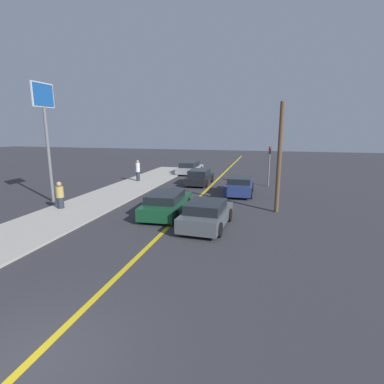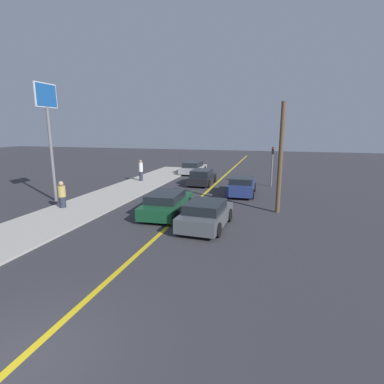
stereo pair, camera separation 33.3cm
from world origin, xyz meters
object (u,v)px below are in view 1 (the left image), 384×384
at_px(car_parked_left_lot, 200,177).
at_px(utility_pole, 279,159).
at_px(roadside_sign, 45,115).
at_px(traffic_light, 269,162).
at_px(car_oncoming_far, 190,168).
at_px(pedestrian_far_standing, 138,170).
at_px(car_near_right_lane, 206,214).
at_px(pedestrian_mid_group, 60,195).
at_px(car_ahead_center, 166,203).
at_px(car_far_distant, 240,186).

xyz_separation_m(car_parked_left_lot, utility_pole, (6.16, -7.24, 2.42)).
xyz_separation_m(car_parked_left_lot, roadside_sign, (-7.85, -8.28, 4.83)).
xyz_separation_m(traffic_light, roadside_sign, (-13.50, -8.82, 3.41)).
height_order(car_oncoming_far, pedestrian_far_standing, pedestrian_far_standing).
distance_m(pedestrian_far_standing, traffic_light, 11.22).
xyz_separation_m(car_near_right_lane, car_oncoming_far, (-5.21, 16.57, -0.04)).
bearing_deg(roadside_sign, car_parked_left_lot, 46.52).
bearing_deg(traffic_light, roadside_sign, -146.83).
relative_size(car_near_right_lane, roadside_sign, 0.54).
bearing_deg(utility_pole, pedestrian_far_standing, 149.17).
xyz_separation_m(pedestrian_mid_group, utility_pole, (12.16, 2.67, 2.16)).
xyz_separation_m(car_ahead_center, car_parked_left_lot, (-0.24, 9.16, -0.00)).
bearing_deg(car_ahead_center, car_far_distant, 57.53).
bearing_deg(utility_pole, traffic_light, 93.74).
bearing_deg(traffic_light, pedestrian_far_standing, -175.74).
xyz_separation_m(car_oncoming_far, roadside_sign, (-5.48, -14.04, 4.84)).
bearing_deg(pedestrian_far_standing, car_oncoming_far, 62.69).
bearing_deg(roadside_sign, car_far_distant, 24.03).
height_order(car_near_right_lane, pedestrian_far_standing, pedestrian_far_standing).
bearing_deg(roadside_sign, utility_pole, 4.24).
height_order(car_far_distant, car_parked_left_lot, car_far_distant).
relative_size(car_parked_left_lot, pedestrian_far_standing, 2.17).
height_order(pedestrian_far_standing, utility_pole, utility_pole).
height_order(pedestrian_mid_group, utility_pole, utility_pole).
bearing_deg(pedestrian_far_standing, car_far_distant, -17.31).
xyz_separation_m(car_far_distant, roadside_sign, (-11.52, -5.14, 4.79)).
height_order(car_ahead_center, pedestrian_mid_group, pedestrian_mid_group).
distance_m(roadside_sign, utility_pole, 14.25).
xyz_separation_m(car_far_distant, traffic_light, (1.98, 3.69, 1.39)).
distance_m(car_near_right_lane, car_parked_left_lot, 11.17).
relative_size(car_ahead_center, pedestrian_mid_group, 3.00).
bearing_deg(pedestrian_mid_group, car_parked_left_lot, 58.77).
height_order(car_near_right_lane, car_parked_left_lot, car_near_right_lane).
bearing_deg(car_parked_left_lot, roadside_sign, -133.66).
height_order(car_parked_left_lot, traffic_light, traffic_light).
xyz_separation_m(car_far_distant, car_parked_left_lot, (-3.67, 3.14, -0.03)).
xyz_separation_m(car_far_distant, pedestrian_far_standing, (-9.17, 2.86, 0.39)).
bearing_deg(car_near_right_lane, utility_pole, 50.21).
bearing_deg(utility_pole, car_far_distant, 121.26).
bearing_deg(utility_pole, car_ahead_center, -162.03).
relative_size(car_far_distant, car_oncoming_far, 0.86).
height_order(car_oncoming_far, roadside_sign, roadside_sign).
bearing_deg(utility_pole, car_parked_left_lot, 130.38).
distance_m(car_ahead_center, traffic_light, 11.20).
bearing_deg(car_oncoming_far, car_ahead_center, -78.55).
distance_m(pedestrian_mid_group, pedestrian_far_standing, 9.63).
distance_m(car_parked_left_lot, traffic_light, 5.85).
bearing_deg(roadside_sign, car_near_right_lane, -13.31).
bearing_deg(roadside_sign, car_ahead_center, -6.20).
distance_m(car_parked_left_lot, roadside_sign, 12.39).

